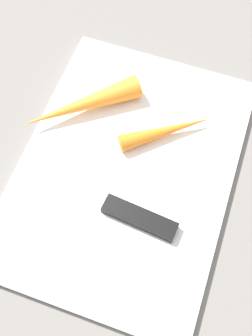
{
  "coord_description": "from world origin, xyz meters",
  "views": [
    {
      "loc": [
        0.21,
        0.07,
        0.48
      ],
      "look_at": [
        0.0,
        0.0,
        0.01
      ],
      "focal_mm": 44.21,
      "sensor_mm": 36.0,
      "label": 1
    }
  ],
  "objects_px": {
    "carrot_short": "(167,131)",
    "carrot_long": "(82,105)",
    "cutting_board": "(126,170)",
    "knife": "(129,214)"
  },
  "relations": [
    {
      "from": "carrot_short",
      "to": "carrot_long",
      "type": "bearing_deg",
      "value": 144.21
    },
    {
      "from": "carrot_long",
      "to": "carrot_short",
      "type": "xyz_separation_m",
      "value": [
        -0.0,
        0.11,
        -0.0
      ]
    },
    {
      "from": "cutting_board",
      "to": "knife",
      "type": "relative_size",
      "value": 1.79
    },
    {
      "from": "cutting_board",
      "to": "carrot_short",
      "type": "bearing_deg",
      "value": 151.6
    },
    {
      "from": "cutting_board",
      "to": "knife",
      "type": "bearing_deg",
      "value": 22.77
    },
    {
      "from": "knife",
      "to": "carrot_short",
      "type": "height_order",
      "value": "carrot_short"
    },
    {
      "from": "cutting_board",
      "to": "carrot_short",
      "type": "distance_m",
      "value": 0.07
    },
    {
      "from": "knife",
      "to": "carrot_short",
      "type": "relative_size",
      "value": 1.61
    },
    {
      "from": "carrot_long",
      "to": "carrot_short",
      "type": "relative_size",
      "value": 1.26
    },
    {
      "from": "cutting_board",
      "to": "carrot_long",
      "type": "bearing_deg",
      "value": -126.15
    }
  ]
}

